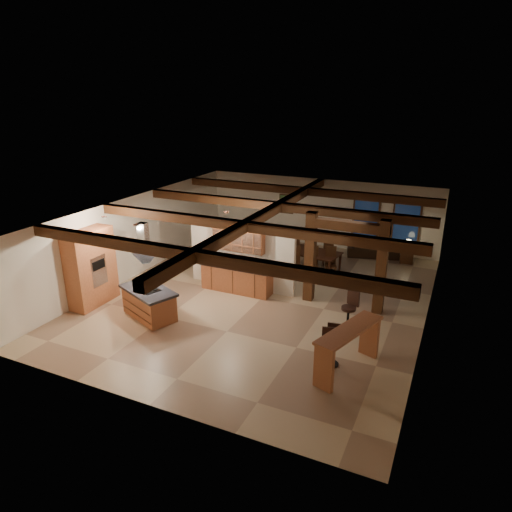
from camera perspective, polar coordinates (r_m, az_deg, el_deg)
The scene contains 23 objects.
ground at distance 14.96m, azimuth 0.84°, elevation -5.18°, with size 12.00×12.00×0.00m, color tan.
room_walls at distance 14.29m, azimuth 0.87°, elevation 1.30°, with size 12.00×12.00×12.00m.
ceiling_beams at distance 14.01m, azimuth 0.90°, elevation 5.10°, with size 10.00×12.00×0.28m.
timber_posts at distance 14.00m, azimuth 11.11°, elevation 0.44°, with size 2.50×0.30×2.90m.
partition_wall at distance 15.35m, azimuth -1.80°, elevation -0.08°, with size 3.80×0.18×2.20m, color silver.
pantry_cabinet at distance 14.99m, azimuth -19.92°, elevation -1.39°, with size 0.67×1.60×2.40m.
back_counter at distance 15.25m, azimuth -2.43°, elevation -2.74°, with size 2.50×0.66×0.94m.
upper_display_cabinet at distance 14.95m, azimuth -2.15°, elevation 2.40°, with size 1.80×0.36×0.95m.
range_hood at distance 13.40m, azimuth -13.66°, elevation -0.56°, with size 1.10×1.10×1.40m.
back_windows at distance 19.15m, azimuth 15.92°, elevation 4.47°, with size 2.70×0.07×1.70m.
framed_art at distance 20.15m, azimuth 3.81°, elevation 6.52°, with size 0.65×0.05×0.85m.
recessed_cans at distance 13.62m, azimuth -12.30°, elevation 4.68°, with size 3.16×2.46×0.03m.
kitchen_island at distance 13.91m, azimuth -13.22°, elevation -5.70°, with size 2.05×1.59×0.90m.
dining_table at distance 17.20m, azimuth 6.98°, elevation -0.61°, with size 2.03×1.13×0.71m, color #37190D.
sofa at distance 19.13m, azimuth 14.42°, elevation 0.82°, with size 2.05×0.80×0.60m, color black.
microwave at distance 14.67m, azimuth 0.68°, elevation -1.20°, with size 0.43×0.29×0.24m, color #B1B2B6.
bar_counter at distance 11.12m, azimuth 11.51°, elevation -10.57°, with size 1.22×2.23×1.14m.
side_table at distance 18.82m, azimuth 18.34°, elevation 0.12°, with size 0.49×0.49×0.60m, color #381B0E.
table_lamp at distance 18.66m, azimuth 18.51°, elevation 1.64°, with size 0.27×0.27×0.32m.
bar_stool_a at distance 11.44m, azimuth 9.54°, elevation -10.86°, with size 0.37×0.38×1.05m.
bar_stool_b at distance 11.24m, azimuth 8.95°, elevation -11.42°, with size 0.38×0.39×1.06m.
bar_stool_c at distance 12.78m, azimuth 11.58°, elevation -6.98°, with size 0.48×0.49×1.27m.
dining_chairs at distance 17.14m, azimuth 7.01°, elevation 0.02°, with size 2.17×2.17×1.10m.
Camera 1 is at (5.45, -12.41, 6.32)m, focal length 32.00 mm.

